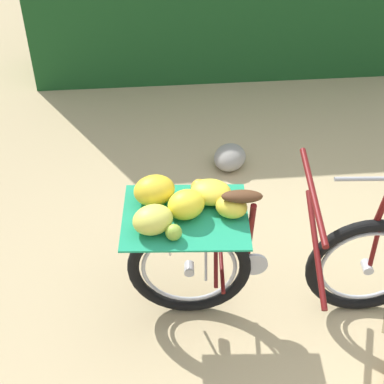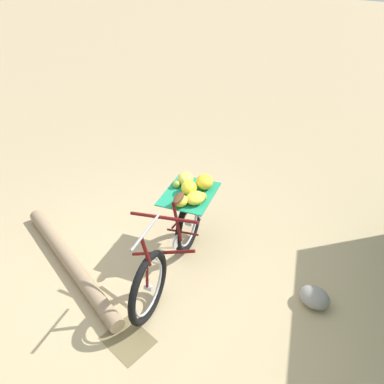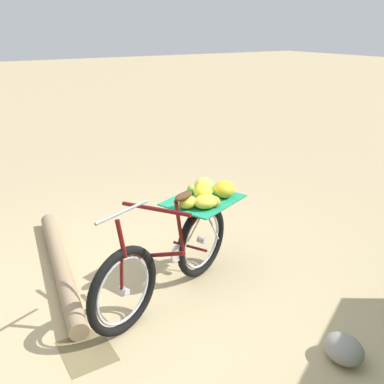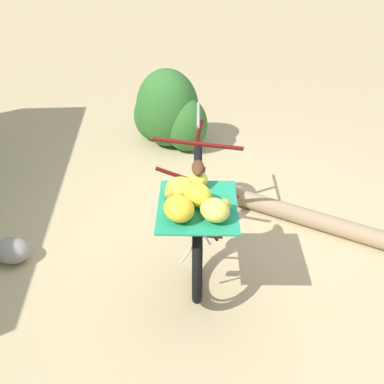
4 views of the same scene
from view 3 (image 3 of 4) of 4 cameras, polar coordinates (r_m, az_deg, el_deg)
The scene contains 5 objects.
ground_plane at distance 3.90m, azimuth -6.15°, elevation -14.94°, with size 60.00×60.00×0.00m, color tan.
bicycle at distance 3.83m, azimuth -1.77°, elevation -6.51°, with size 0.99×1.76×1.03m.
fallen_log at distance 4.52m, azimuth -17.04°, elevation -9.08°, with size 0.16×0.16×2.24m, color #937A5B.
path_stone at distance 3.50m, azimuth 19.38°, elevation -18.98°, with size 0.31×0.26×0.19m, color gray.
leaf_litter_patch at distance 3.54m, azimuth -13.74°, elevation -19.73°, with size 0.44×0.36×0.01m, color olive.
Camera 3 is at (2.88, -1.30, 2.29)m, focal length 40.34 mm.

